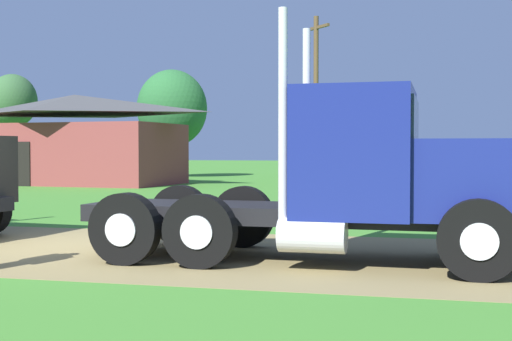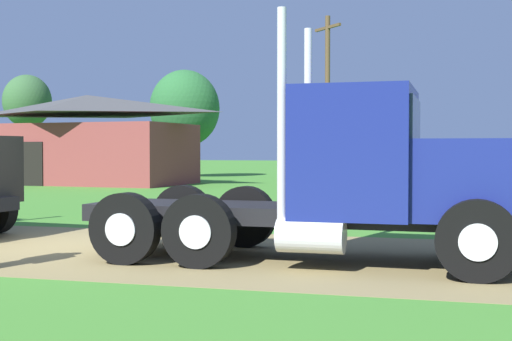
# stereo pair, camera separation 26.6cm
# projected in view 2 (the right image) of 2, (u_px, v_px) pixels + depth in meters

# --- Properties ---
(ground_plane) EXTENTS (200.00, 200.00, 0.00)m
(ground_plane) POSITION_uv_depth(u_px,v_px,m) (57.00, 247.00, 12.94)
(ground_plane) COLOR #40812B
(dirt_track) EXTENTS (120.00, 5.85, 0.01)m
(dirt_track) POSITION_uv_depth(u_px,v_px,m) (57.00, 247.00, 12.94)
(dirt_track) COLOR olive
(dirt_track) RESTS_ON ground_plane
(truck_foreground_white) EXTENTS (7.63, 2.88, 3.95)m
(truck_foreground_white) POSITION_uv_depth(u_px,v_px,m) (371.00, 180.00, 11.04)
(truck_foreground_white) COLOR black
(truck_foreground_white) RESTS_ON ground_plane
(shed_building) EXTENTS (11.58, 6.86, 4.69)m
(shed_building) POSITION_uv_depth(u_px,v_px,m) (87.00, 141.00, 36.75)
(shed_building) COLOR brown
(shed_building) RESTS_ON ground_plane
(utility_pole_near) EXTENTS (1.61, 1.69, 8.73)m
(utility_pole_near) POSITION_uv_depth(u_px,v_px,m) (327.00, 95.00, 36.05)
(utility_pole_near) COLOR brown
(utility_pole_near) RESTS_ON ground_plane
(tree_left) EXTENTS (3.37, 3.37, 7.08)m
(tree_left) POSITION_uv_depth(u_px,v_px,m) (27.00, 102.00, 48.94)
(tree_left) COLOR #513823
(tree_left) RESTS_ON ground_plane
(tree_mid) EXTENTS (4.57, 4.57, 7.03)m
(tree_mid) POSITION_uv_depth(u_px,v_px,m) (185.00, 109.00, 45.50)
(tree_mid) COLOR #513823
(tree_mid) RESTS_ON ground_plane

